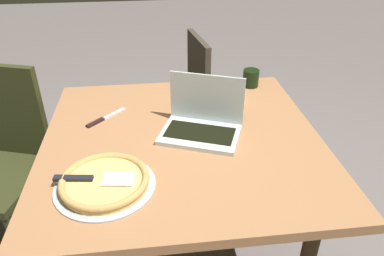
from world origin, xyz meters
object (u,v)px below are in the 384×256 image
at_px(laptop, 202,122).
at_px(table_knife, 103,119).
at_px(pizza_tray, 104,182).
at_px(dining_table, 183,154).
at_px(drink_cup, 251,78).
at_px(pizza_plate, 222,96).
at_px(chair_far, 181,92).

xyz_separation_m(laptop, table_knife, (-0.15, -0.42, -0.04)).
distance_m(laptop, table_knife, 0.45).
relative_size(laptop, pizza_tray, 1.10).
relative_size(dining_table, laptop, 3.00).
relative_size(pizza_tray, drink_cup, 3.85).
height_order(pizza_tray, drink_cup, drink_cup).
bearing_deg(pizza_plate, dining_table, -34.41).
bearing_deg(pizza_plate, laptop, -25.06).
relative_size(pizza_tray, table_knife, 2.04).
height_order(laptop, table_knife, laptop).
bearing_deg(laptop, pizza_plate, 154.94).
bearing_deg(chair_far, drink_cup, 30.70).
bearing_deg(laptop, dining_table, -70.44).
bearing_deg(table_knife, pizza_plate, 104.29).
bearing_deg(table_knife, pizza_tray, 5.86).
bearing_deg(drink_cup, table_knife, -70.03).
bearing_deg(pizza_tray, dining_table, 133.23).
bearing_deg(pizza_plate, chair_far, -167.91).
bearing_deg(laptop, table_knife, -110.17).
bearing_deg(pizza_tray, drink_cup, 136.42).
xyz_separation_m(laptop, drink_cup, (-0.42, 0.31, -0.00)).
xyz_separation_m(table_knife, drink_cup, (-0.27, 0.73, 0.04)).
relative_size(laptop, pizza_plate, 1.72).
xyz_separation_m(pizza_plate, table_knife, (0.14, -0.56, -0.01)).
distance_m(table_knife, chair_far, 0.94).
xyz_separation_m(dining_table, chair_far, (-0.98, 0.08, -0.19)).
relative_size(dining_table, pizza_tray, 3.30).
relative_size(dining_table, drink_cup, 12.69).
xyz_separation_m(laptop, chair_far, (-0.95, -0.00, -0.32)).
bearing_deg(pizza_plate, table_knife, -75.71).
bearing_deg(pizza_tray, table_knife, -174.14).
xyz_separation_m(dining_table, table_knife, (-0.18, -0.33, 0.09)).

